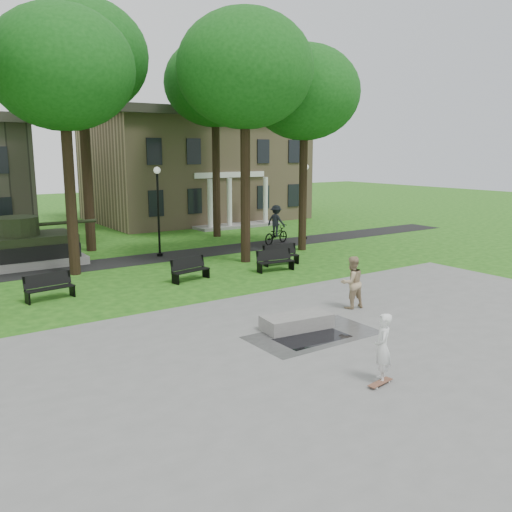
{
  "coord_description": "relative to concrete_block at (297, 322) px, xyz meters",
  "views": [
    {
      "loc": [
        -11.31,
        -14.06,
        5.54
      ],
      "look_at": [
        0.71,
        3.49,
        1.4
      ],
      "focal_mm": 38.0,
      "sensor_mm": 36.0,
      "label": 1
    }
  ],
  "objects": [
    {
      "name": "tree_5",
      "position": [
        7.52,
        17.8,
        9.42
      ],
      "size": [
        6.4,
        6.4,
        12.44
      ],
      "color": "black",
      "rests_on": "ground"
    },
    {
      "name": "building_right",
      "position": [
        11.02,
        27.3,
        4.1
      ],
      "size": [
        17.0,
        12.0,
        8.6
      ],
      "color": "#9E8460",
      "rests_on": "ground"
    },
    {
      "name": "tank_monument",
      "position": [
        -5.44,
        15.3,
        0.61
      ],
      "size": [
        7.45,
        3.4,
        2.4
      ],
      "color": "gray",
      "rests_on": "ground"
    },
    {
      "name": "ground",
      "position": [
        1.02,
        1.3,
        -0.24
      ],
      "size": [
        120.0,
        120.0,
        0.0
      ],
      "primitive_type": "plane",
      "color": "#1C4F12",
      "rests_on": "ground"
    },
    {
      "name": "park_bench_2",
      "position": [
        4.45,
        7.22,
        0.28
      ],
      "size": [
        1.84,
        0.75,
        1.0
      ],
      "rotation": [
        0.0,
        0.0,
        -0.13
      ],
      "color": "black",
      "rests_on": "ground"
    },
    {
      "name": "park_bench_1",
      "position": [
        0.29,
        7.78,
        0.28
      ],
      "size": [
        1.85,
        0.88,
        1.0
      ],
      "rotation": [
        0.0,
        0.0,
        0.21
      ],
      "color": "black",
      "rests_on": "ground"
    },
    {
      "name": "skateboarder",
      "position": [
        -0.78,
        -4.27,
        0.63
      ],
      "size": [
        0.73,
        0.73,
        1.71
      ],
      "primitive_type": "imported",
      "rotation": [
        0.0,
        0.0,
        3.91
      ],
      "color": "silver",
      "rests_on": "plaza"
    },
    {
      "name": "tree_4",
      "position": [
        -0.98,
        17.3,
        10.15
      ],
      "size": [
        7.2,
        7.2,
        13.5
      ],
      "color": "black",
      "rests_on": "ground"
    },
    {
      "name": "concrete_block",
      "position": [
        0.0,
        0.0,
        0.0
      ],
      "size": [
        2.3,
        1.26,
        0.45
      ],
      "primitive_type": "cube",
      "rotation": [
        0.0,
        0.0,
        -0.12
      ],
      "color": "gray",
      "rests_on": "plaza"
    },
    {
      "name": "footpath",
      "position": [
        1.02,
        13.3,
        -0.24
      ],
      "size": [
        44.0,
        2.6,
        0.01
      ],
      "primitive_type": "cube",
      "color": "black",
      "rests_on": "ground"
    },
    {
      "name": "tree_1",
      "position": [
        -3.48,
        11.8,
        8.71
      ],
      "size": [
        6.2,
        6.2,
        11.63
      ],
      "color": "black",
      "rests_on": "ground"
    },
    {
      "name": "puddle",
      "position": [
        -0.15,
        -0.95,
        -0.22
      ],
      "size": [
        2.2,
        1.2,
        0.0
      ],
      "primitive_type": "cube",
      "color": "black",
      "rests_on": "plaza"
    },
    {
      "name": "lamp_mid",
      "position": [
        1.52,
        13.6,
        2.55
      ],
      "size": [
        0.36,
        0.36,
        4.73
      ],
      "color": "black",
      "rests_on": "ground"
    },
    {
      "name": "park_bench_3",
      "position": [
        5.52,
        8.21,
        0.28
      ],
      "size": [
        1.85,
        0.81,
        1.0
      ],
      "rotation": [
        0.0,
        0.0,
        -0.17
      ],
      "color": "black",
      "rests_on": "ground"
    },
    {
      "name": "cyclist",
      "position": [
        8.97,
        13.23,
        0.71
      ],
      "size": [
        2.3,
        1.38,
        2.35
      ],
      "rotation": [
        0.0,
        0.0,
        1.87
      ],
      "color": "black",
      "rests_on": "ground"
    },
    {
      "name": "tree_2",
      "position": [
        4.52,
        9.8,
        9.07
      ],
      "size": [
        6.6,
        6.6,
        12.16
      ],
      "color": "black",
      "rests_on": "ground"
    },
    {
      "name": "tree_3",
      "position": [
        9.02,
        10.8,
        8.35
      ],
      "size": [
        6.0,
        6.0,
        11.19
      ],
      "color": "black",
      "rests_on": "ground"
    },
    {
      "name": "skateboard",
      "position": [
        -0.97,
        -4.42,
        -0.19
      ],
      "size": [
        0.8,
        0.31,
        0.07
      ],
      "primitive_type": "cube",
      "rotation": [
        0.0,
        0.0,
        0.15
      ],
      "color": "brown",
      "rests_on": "plaza"
    },
    {
      "name": "lamp_right",
      "position": [
        11.52,
        13.6,
        2.55
      ],
      "size": [
        0.36,
        0.36,
        4.73
      ],
      "color": "black",
      "rests_on": "ground"
    },
    {
      "name": "park_bench_0",
      "position": [
        -5.53,
        8.02,
        0.28
      ],
      "size": [
        1.84,
        0.75,
        1.0
      ],
      "rotation": [
        0.0,
        0.0,
        0.13
      ],
      "color": "black",
      "rests_on": "ground"
    },
    {
      "name": "friend_watching",
      "position": [
        3.05,
        0.71,
        0.71
      ],
      "size": [
        0.99,
        0.81,
        1.88
      ],
      "primitive_type": "imported",
      "rotation": [
        0.0,
        0.0,
        3.03
      ],
      "color": "tan",
      "rests_on": "plaza"
    },
    {
      "name": "plaza",
      "position": [
        1.02,
        -3.7,
        -0.23
      ],
      "size": [
        22.0,
        16.0,
        0.02
      ],
      "primitive_type": "cube",
      "color": "gray",
      "rests_on": "ground"
    }
  ]
}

